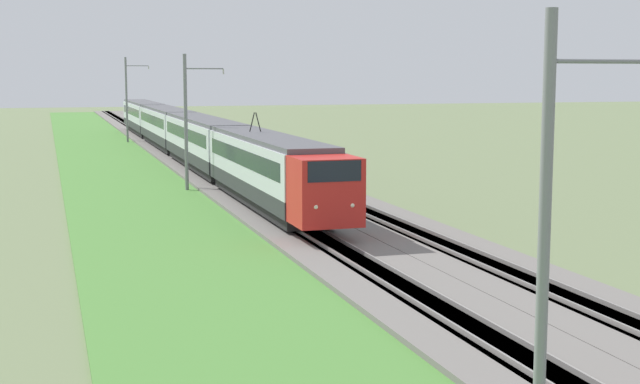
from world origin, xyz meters
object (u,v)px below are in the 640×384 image
Objects in this scene: passenger_train at (182,131)px; catenary_mast_near at (547,242)px; catenary_mast_far at (127,99)px; catenary_mast_mid at (187,121)px.

catenary_mast_near is at bearing -2.51° from passenger_train.
passenger_train is 10.00× the size of catenary_mast_near.
catenary_mast_far reaches higher than passenger_train.
catenary_mast_near is at bearing -180.00° from catenary_mast_far.
passenger_train is at bearing -172.37° from catenary_mast_far.
catenary_mast_near is 83.35m from catenary_mast_far.
catenary_mast_far is (20.55, 2.75, 2.25)m from passenger_train.
catenary_mast_mid is 41.68m from catenary_mast_far.
catenary_mast_near is at bearing -180.00° from catenary_mast_mid.
catenary_mast_near reaches higher than passenger_train.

